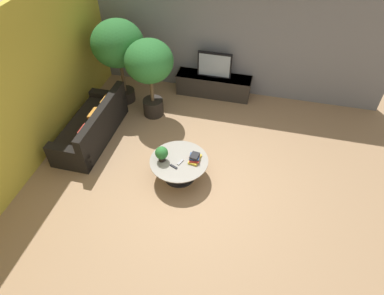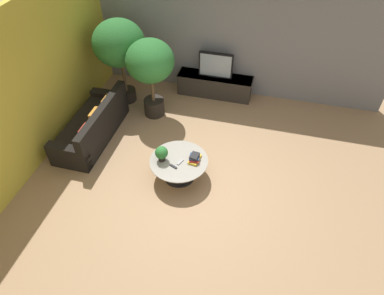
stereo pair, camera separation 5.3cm
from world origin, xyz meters
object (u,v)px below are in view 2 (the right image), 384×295
Objects in this scene: television at (216,65)px; potted_palm_tall at (119,45)px; potted_palm_corner at (150,65)px; potted_plant_tabletop at (161,153)px; coffee_table at (179,165)px; couch_by_wall at (93,127)px; media_console at (215,85)px.

potted_palm_tall is at bearing -159.70° from television.
potted_plant_tabletop is (0.82, -1.85, -0.69)m from potted_palm_corner.
coffee_table is at bearing -57.70° from potted_palm_corner.
potted_palm_tall reaches higher than potted_palm_corner.
couch_by_wall is 6.83× the size of potted_plant_tabletop.
media_console is 0.56m from television.
couch_by_wall is at bearing 158.04° from potted_plant_tabletop.
potted_palm_tall is 1.09× the size of potted_palm_corner.
media_console is 3.04m from potted_plant_tabletop.
potted_plant_tabletop is at bearing -97.57° from television.
media_console is 3.17m from couch_by_wall.
television is 3.03m from potted_plant_tabletop.
potted_palm_tall is 0.95m from potted_palm_corner.
potted_plant_tabletop is at bearing -97.57° from media_console.
media_console is at bearing 88.29° from coffee_table.
television reaches higher than couch_by_wall.
potted_palm_corner is (0.86, -0.38, -0.16)m from potted_palm_tall.
couch_by_wall reaches higher than coffee_table.
television is at bearing 88.29° from coffee_table.
potted_plant_tabletop is at bearing -53.08° from potted_palm_tall.
television is 2.97m from coffee_table.
potted_palm_corner is (-1.13, 1.78, 0.99)m from coffee_table.
potted_palm_tall is (-1.98, 2.16, 1.15)m from coffee_table.
potted_palm_tall is 6.58× the size of potted_plant_tabletop.
coffee_table is at bearing 11.98° from potted_plant_tabletop.
couch_by_wall reaches higher than potted_plant_tabletop.
potted_palm_corner is (-1.22, -1.14, 1.03)m from media_console.
media_console is 1.96m from potted_palm_corner.
potted_palm_tall is at bearing 156.23° from potted_palm_corner.
media_console is at bearing 43.28° from potted_palm_corner.
television is 2.29m from potted_palm_tall.
couch_by_wall is at bearing -95.60° from potted_palm_tall.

